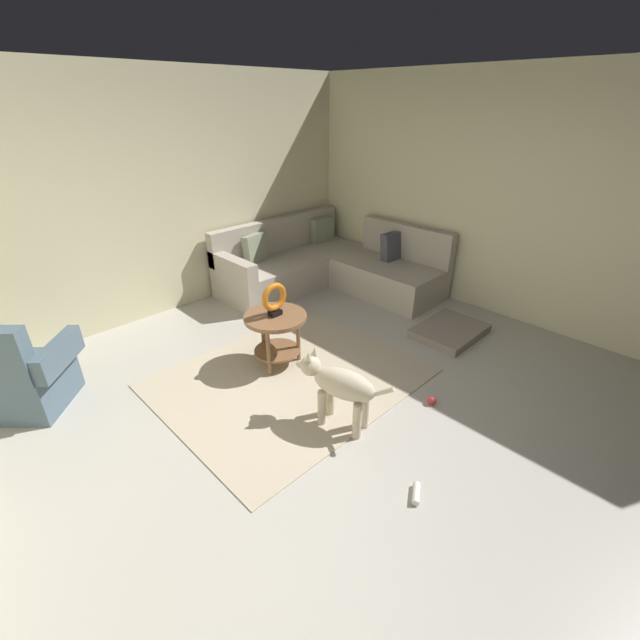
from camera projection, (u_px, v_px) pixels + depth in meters
ground_plane at (332, 425)px, 3.52m from camera, size 6.00×6.00×0.10m
wall_back at (144, 201)px, 4.73m from camera, size 6.00×0.12×2.70m
wall_right at (518, 201)px, 4.70m from camera, size 0.12×6.00×2.70m
area_rug at (290, 378)px, 4.03m from camera, size 2.30×1.90×0.01m
sectional_couch at (328, 267)px, 5.87m from camera, size 2.20×2.25×0.88m
armchair at (19, 377)px, 3.49m from camera, size 0.99×0.99×0.88m
side_table at (276, 327)px, 4.07m from camera, size 0.60×0.60×0.54m
torus_sculpture at (274, 299)px, 3.93m from camera, size 0.28×0.08×0.33m
dog_bed_mat at (449, 331)px, 4.76m from camera, size 0.80×0.60×0.09m
dog at (339, 385)px, 3.30m from camera, size 0.35×0.83×0.63m
dog_toy_ball at (432, 400)px, 3.67m from camera, size 0.07×0.07×0.07m
dog_toy_rope at (416, 493)px, 2.82m from camera, size 0.17×0.13×0.05m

